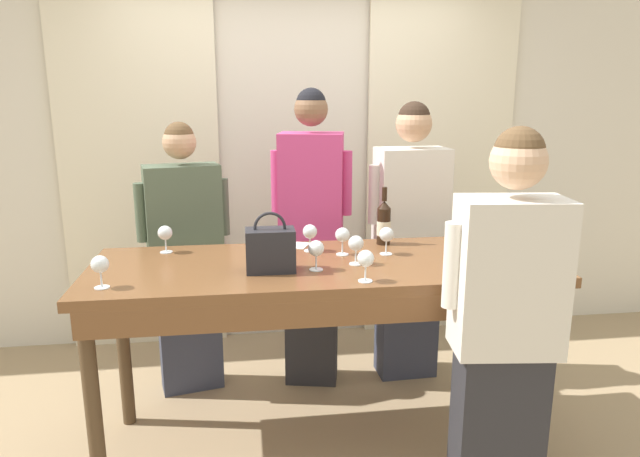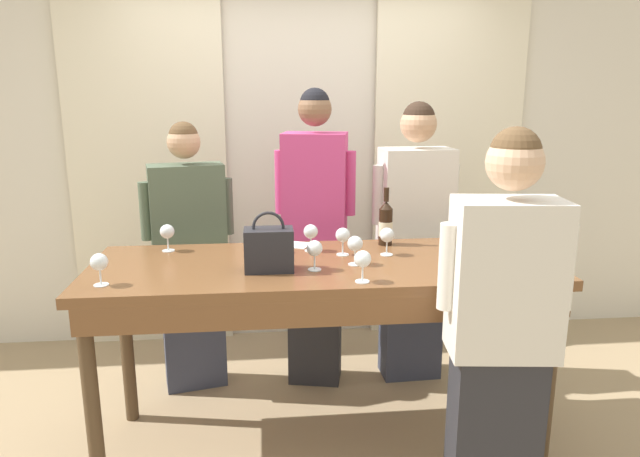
{
  "view_description": "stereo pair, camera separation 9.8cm",
  "coord_description": "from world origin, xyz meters",
  "views": [
    {
      "loc": [
        -0.38,
        -2.66,
        1.81
      ],
      "look_at": [
        0.0,
        0.08,
        1.15
      ],
      "focal_mm": 32.0,
      "sensor_mm": 36.0,
      "label": 1
    },
    {
      "loc": [
        -0.28,
        -2.67,
        1.81
      ],
      "look_at": [
        0.0,
        0.08,
        1.15
      ],
      "focal_mm": 32.0,
      "sensor_mm": 36.0,
      "label": 2
    }
  ],
  "objects": [
    {
      "name": "guest_pink_top",
      "position": [
        0.03,
        0.7,
        0.94
      ],
      "size": [
        0.49,
        0.34,
        1.84
      ],
      "color": "#28282D",
      "rests_on": "ground_plane"
    },
    {
      "name": "wine_glass_back_right",
      "position": [
        -0.26,
        0.2,
        1.1
      ],
      "size": [
        0.08,
        0.08,
        0.14
      ],
      "color": "white",
      "rests_on": "tasting_bar"
    },
    {
      "name": "wine_bottle",
      "position": [
        0.38,
        0.29,
        1.12
      ],
      "size": [
        0.08,
        0.08,
        0.32
      ],
      "color": "black",
      "rests_on": "tasting_bar"
    },
    {
      "name": "curtain_panel_right",
      "position": [
        1.08,
        1.42,
        1.34
      ],
      "size": [
        1.09,
        0.03,
        2.69
      ],
      "color": "#EFE5C6",
      "rests_on": "ground_plane"
    },
    {
      "name": "host_pouring",
      "position": [
        0.66,
        -0.64,
        0.87
      ],
      "size": [
        0.53,
        0.29,
        1.69
      ],
      "color": "#28282D",
      "rests_on": "ground_plane"
    },
    {
      "name": "wine_glass_front_mid",
      "position": [
        1.03,
        0.04,
        1.1
      ],
      "size": [
        0.08,
        0.08,
        0.14
      ],
      "color": "white",
      "rests_on": "tasting_bar"
    },
    {
      "name": "curtain_panel_left",
      "position": [
        -1.08,
        1.42,
        1.34
      ],
      "size": [
        1.09,
        0.03,
        2.69
      ],
      "color": "#EFE5C6",
      "rests_on": "ground_plane"
    },
    {
      "name": "potted_plant",
      "position": [
        1.53,
        1.17,
        0.26
      ],
      "size": [
        0.28,
        0.28,
        0.54
      ],
      "color": "#4C4C51",
      "rests_on": "ground_plane"
    },
    {
      "name": "tasting_bar",
      "position": [
        0.0,
        -0.03,
        0.89
      ],
      "size": [
        2.25,
        0.81,
        1.0
      ],
      "color": "brown",
      "rests_on": "ground_plane"
    },
    {
      "name": "wine_glass_front_left",
      "position": [
        -0.05,
        -0.12,
        1.1
      ],
      "size": [
        0.08,
        0.08,
        0.14
      ],
      "color": "white",
      "rests_on": "tasting_bar"
    },
    {
      "name": "wine_glass_back_mid",
      "position": [
        -0.78,
        0.28,
        1.1
      ],
      "size": [
        0.08,
        0.08,
        0.14
      ],
      "color": "white",
      "rests_on": "tasting_bar"
    },
    {
      "name": "wine_glass_front_right",
      "position": [
        0.12,
        0.11,
        1.1
      ],
      "size": [
        0.08,
        0.08,
        0.14
      ],
      "color": "white",
      "rests_on": "tasting_bar"
    },
    {
      "name": "wall_back",
      "position": [
        0.0,
        1.48,
        1.4
      ],
      "size": [
        12.0,
        0.06,
        2.8
      ],
      "color": "silver",
      "rests_on": "ground_plane"
    },
    {
      "name": "guest_olive_jacket",
      "position": [
        -0.73,
        0.7,
        0.84
      ],
      "size": [
        0.55,
        0.3,
        1.65
      ],
      "color": "#383D51",
      "rests_on": "ground_plane"
    },
    {
      "name": "wine_glass_center_mid",
      "position": [
        -0.04,
        0.2,
        1.1
      ],
      "size": [
        0.08,
        0.08,
        0.14
      ],
      "color": "white",
      "rests_on": "tasting_bar"
    },
    {
      "name": "handbag",
      "position": [
        -0.26,
        -0.11,
        1.1
      ],
      "size": [
        0.23,
        0.14,
        0.28
      ],
      "color": "#232328",
      "rests_on": "tasting_bar"
    },
    {
      "name": "ground_plane",
      "position": [
        0.0,
        0.0,
        0.0
      ],
      "size": [
        18.0,
        18.0,
        0.0
      ],
      "primitive_type": "plane",
      "color": "tan"
    },
    {
      "name": "wine_glass_center_right",
      "position": [
        0.16,
        -0.06,
        1.1
      ],
      "size": [
        0.08,
        0.08,
        0.14
      ],
      "color": "white",
      "rests_on": "tasting_bar"
    },
    {
      "name": "wine_glass_near_host",
      "position": [
        0.34,
        0.09,
        1.1
      ],
      "size": [
        0.08,
        0.08,
        0.14
      ],
      "color": "white",
      "rests_on": "tasting_bar"
    },
    {
      "name": "guest_cream_sweater",
      "position": [
        0.65,
        0.7,
        0.9
      ],
      "size": [
        0.55,
        0.28,
        1.76
      ],
      "color": "#383D51",
      "rests_on": "ground_plane"
    },
    {
      "name": "wine_glass_back_left",
      "position": [
        -0.99,
        -0.25,
        1.1
      ],
      "size": [
        0.08,
        0.08,
        0.14
      ],
      "color": "white",
      "rests_on": "tasting_bar"
    },
    {
      "name": "napkin",
      "position": [
        -0.1,
        0.32,
        1.0
      ],
      "size": [
        0.18,
        0.18,
        0.0
      ],
      "color": "white",
      "rests_on": "tasting_bar"
    },
    {
      "name": "wine_glass_center_left",
      "position": [
        0.15,
        -0.32,
        1.1
      ],
      "size": [
        0.08,
        0.08,
        0.14
      ],
      "color": "white",
      "rests_on": "tasting_bar"
    }
  ]
}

